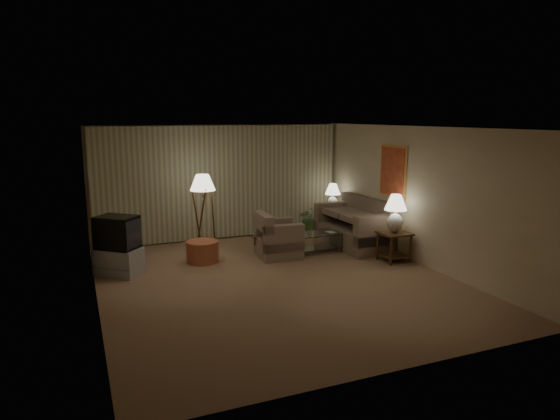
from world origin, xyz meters
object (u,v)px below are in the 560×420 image
object	(u,v)px
vase	(309,230)
side_table_near	(394,241)
ottoman	(203,252)
coffee_table	(315,239)
table_lamp_far	(333,194)
sofa	(353,227)
table_lamp_near	(396,210)
floor_lamp	(203,211)
tv_cabinet	(119,261)
side_table_far	(332,217)
crt_tv	(117,232)
armchair	(279,239)

from	to	relation	value
vase	side_table_near	bearing A→B (deg)	-43.88
ottoman	coffee_table	bearing A→B (deg)	-4.31
table_lamp_far	sofa	bearing A→B (deg)	-96.84
side_table_near	table_lamp_near	xyz separation A→B (m)	(-0.00, -0.00, 0.64)
ottoman	vase	size ratio (longest dim) A/B	3.98
table_lamp_far	floor_lamp	bearing A→B (deg)	-173.86
tv_cabinet	table_lamp_near	bearing A→B (deg)	27.23
side_table_near	side_table_far	world-z (taller)	same
ottoman	table_lamp_near	bearing A→B (deg)	-21.83
crt_tv	floor_lamp	size ratio (longest dim) A/B	0.52
coffee_table	tv_cabinet	xyz separation A→B (m)	(-4.05, -0.02, -0.03)
crt_tv	ottoman	bearing A→B (deg)	47.61
side_table_far	floor_lamp	distance (m)	3.39
armchair	floor_lamp	size ratio (longest dim) A/B	0.60
side_table_near	table_lamp_far	distance (m)	2.66
side_table_near	coffee_table	xyz separation A→B (m)	(-1.15, 1.25, -0.14)
coffee_table	tv_cabinet	distance (m)	4.05
side_table_near	table_lamp_near	size ratio (longest dim) A/B	0.78
floor_lamp	vase	xyz separation A→B (m)	(2.04, -0.99, -0.38)
crt_tv	table_lamp_near	bearing A→B (deg)	27.23
coffee_table	sofa	bearing A→B (deg)	5.71
side_table_far	table_lamp_near	distance (m)	2.68
table_lamp_near	coffee_table	xyz separation A→B (m)	(-1.15, 1.25, -0.77)
table_lamp_far	vase	bearing A→B (deg)	-133.92
armchair	vase	bearing A→B (deg)	-82.89
armchair	side_table_near	world-z (taller)	armchair
side_table_near	armchair	bearing A→B (deg)	148.92
tv_cabinet	floor_lamp	world-z (taller)	floor_lamp
coffee_table	floor_lamp	size ratio (longest dim) A/B	0.72
table_lamp_near	vase	world-z (taller)	table_lamp_near
armchair	table_lamp_near	xyz separation A→B (m)	(2.01, -1.21, 0.68)
armchair	crt_tv	size ratio (longest dim) A/B	1.15
table_lamp_far	crt_tv	size ratio (longest dim) A/B	0.76
crt_tv	sofa	bearing A→B (deg)	41.90
table_lamp_near	floor_lamp	size ratio (longest dim) A/B	0.46
coffee_table	ottoman	distance (m)	2.43
crt_tv	floor_lamp	xyz separation A→B (m)	(1.86, 1.01, 0.07)
table_lamp_far	coffee_table	distance (m)	1.91
crt_tv	vase	xyz separation A→B (m)	(3.90, 0.02, -0.31)
tv_cabinet	vase	size ratio (longest dim) A/B	5.82
coffee_table	crt_tv	distance (m)	4.08
side_table_far	vase	distance (m)	1.88
sofa	coffee_table	bearing A→B (deg)	-85.86
sofa	tv_cabinet	world-z (taller)	sofa
table_lamp_far	side_table_near	bearing A→B (deg)	-90.00
tv_cabinet	floor_lamp	xyz separation A→B (m)	(1.86, 1.01, 0.63)
table_lamp_far	vase	xyz separation A→B (m)	(-1.30, -1.35, -0.49)
side_table_far	vase	xyz separation A→B (m)	(-1.30, -1.35, 0.09)
sofa	armchair	xyz separation A→B (m)	(-1.86, -0.14, -0.06)
armchair	side_table_near	distance (m)	2.35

